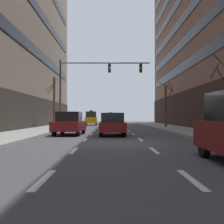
{
  "coord_description": "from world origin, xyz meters",
  "views": [
    {
      "loc": [
        -0.16,
        -13.98,
        1.35
      ],
      "look_at": [
        0.02,
        13.67,
        1.76
      ],
      "focal_mm": 44.93,
      "sensor_mm": 36.0,
      "label": 1
    }
  ],
  "objects_px": {
    "car_driving_2": "(112,124)",
    "street_tree_2": "(54,101)",
    "car_driving_1": "(70,124)",
    "street_tree_0": "(166,104)",
    "traffic_signal_0": "(91,78)",
    "taxi_driving_3": "(91,118)",
    "taxi_driving_0": "(111,120)"
  },
  "relations": [
    {
      "from": "car_driving_1",
      "to": "car_driving_2",
      "type": "height_order",
      "value": "car_driving_1"
    },
    {
      "from": "car_driving_1",
      "to": "street_tree_0",
      "type": "height_order",
      "value": "street_tree_0"
    },
    {
      "from": "taxi_driving_0",
      "to": "street_tree_2",
      "type": "relative_size",
      "value": 0.85
    },
    {
      "from": "taxi_driving_3",
      "to": "traffic_signal_0",
      "type": "xyz_separation_m",
      "value": [
        0.94,
        -14.65,
        4.08
      ]
    },
    {
      "from": "street_tree_2",
      "to": "taxi_driving_0",
      "type": "bearing_deg",
      "value": 53.23
    },
    {
      "from": "street_tree_0",
      "to": "street_tree_2",
      "type": "bearing_deg",
      "value": -172.0
    },
    {
      "from": "traffic_signal_0",
      "to": "car_driving_1",
      "type": "bearing_deg",
      "value": -97.18
    },
    {
      "from": "street_tree_0",
      "to": "street_tree_2",
      "type": "relative_size",
      "value": 0.96
    },
    {
      "from": "taxi_driving_3",
      "to": "street_tree_2",
      "type": "bearing_deg",
      "value": -104.91
    },
    {
      "from": "taxi_driving_3",
      "to": "car_driving_1",
      "type": "bearing_deg",
      "value": -90.07
    },
    {
      "from": "taxi_driving_0",
      "to": "street_tree_0",
      "type": "xyz_separation_m",
      "value": [
        6.33,
        -6.52,
        1.94
      ]
    },
    {
      "from": "street_tree_0",
      "to": "car_driving_2",
      "type": "bearing_deg",
      "value": -116.52
    },
    {
      "from": "car_driving_2",
      "to": "street_tree_2",
      "type": "height_order",
      "value": "street_tree_2"
    },
    {
      "from": "taxi_driving_3",
      "to": "street_tree_2",
      "type": "xyz_separation_m",
      "value": [
        -3.22,
        -12.08,
        1.93
      ]
    },
    {
      "from": "street_tree_2",
      "to": "traffic_signal_0",
      "type": "bearing_deg",
      "value": -31.67
    },
    {
      "from": "taxi_driving_0",
      "to": "car_driving_2",
      "type": "relative_size",
      "value": 1.08
    },
    {
      "from": "car_driving_1",
      "to": "street_tree_2",
      "type": "xyz_separation_m",
      "value": [
        -3.19,
        10.25,
        2.14
      ]
    },
    {
      "from": "taxi_driving_0",
      "to": "street_tree_0",
      "type": "height_order",
      "value": "street_tree_0"
    },
    {
      "from": "car_driving_1",
      "to": "street_tree_2",
      "type": "distance_m",
      "value": 10.94
    },
    {
      "from": "traffic_signal_0",
      "to": "street_tree_0",
      "type": "distance_m",
      "value": 9.69
    },
    {
      "from": "car_driving_2",
      "to": "street_tree_2",
      "type": "bearing_deg",
      "value": 119.98
    },
    {
      "from": "taxi_driving_0",
      "to": "taxi_driving_3",
      "type": "xyz_separation_m",
      "value": [
        -2.97,
        3.81,
        0.18
      ]
    },
    {
      "from": "taxi_driving_0",
      "to": "taxi_driving_3",
      "type": "height_order",
      "value": "taxi_driving_3"
    },
    {
      "from": "taxi_driving_0",
      "to": "car_driving_1",
      "type": "xyz_separation_m",
      "value": [
        -3.0,
        -18.52,
        -0.02
      ]
    },
    {
      "from": "taxi_driving_0",
      "to": "car_driving_2",
      "type": "distance_m",
      "value": 19.09
    },
    {
      "from": "traffic_signal_0",
      "to": "street_tree_2",
      "type": "bearing_deg",
      "value": 148.33
    },
    {
      "from": "car_driving_2",
      "to": "taxi_driving_0",
      "type": "bearing_deg",
      "value": 90.16
    },
    {
      "from": "car_driving_1",
      "to": "street_tree_0",
      "type": "relative_size",
      "value": 0.86
    },
    {
      "from": "car_driving_1",
      "to": "street_tree_0",
      "type": "distance_m",
      "value": 15.33
    },
    {
      "from": "car_driving_1",
      "to": "traffic_signal_0",
      "type": "bearing_deg",
      "value": 82.82
    },
    {
      "from": "taxi_driving_0",
      "to": "street_tree_0",
      "type": "bearing_deg",
      "value": -45.84
    },
    {
      "from": "taxi_driving_3",
      "to": "street_tree_0",
      "type": "height_order",
      "value": "street_tree_0"
    }
  ]
}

